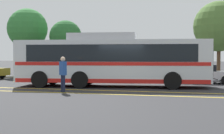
{
  "coord_description": "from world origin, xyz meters",
  "views": [
    {
      "loc": [
        3.91,
        -17.96,
        1.83
      ],
      "look_at": [
        -0.85,
        0.45,
        1.21
      ],
      "focal_mm": 50.0,
      "sensor_mm": 36.0,
      "label": 1
    }
  ],
  "objects_px": {
    "parked_car_3": "(202,73)",
    "tree_2": "(219,26)",
    "tree_1": "(28,29)",
    "transit_bus": "(112,60)",
    "tree_0": "(66,37)",
    "parked_car_1": "(57,72)",
    "pedestrian_0": "(63,72)",
    "parked_car_2": "(120,73)"
  },
  "relations": [
    {
      "from": "transit_bus",
      "to": "tree_2",
      "type": "bearing_deg",
      "value": 129.57
    },
    {
      "from": "transit_bus",
      "to": "parked_car_3",
      "type": "xyz_separation_m",
      "value": [
        5.45,
        4.08,
        -0.96
      ]
    },
    {
      "from": "parked_car_2",
      "to": "tree_1",
      "type": "distance_m",
      "value": 11.41
    },
    {
      "from": "transit_bus",
      "to": "pedestrian_0",
      "type": "xyz_separation_m",
      "value": [
        -1.65,
        -3.59,
        -0.57
      ]
    },
    {
      "from": "tree_1",
      "to": "pedestrian_0",
      "type": "bearing_deg",
      "value": -53.57
    },
    {
      "from": "transit_bus",
      "to": "tree_0",
      "type": "relative_size",
      "value": 2.35
    },
    {
      "from": "tree_0",
      "to": "tree_2",
      "type": "relative_size",
      "value": 0.83
    },
    {
      "from": "parked_car_1",
      "to": "parked_car_3",
      "type": "bearing_deg",
      "value": -88.81
    },
    {
      "from": "parked_car_1",
      "to": "tree_2",
      "type": "xyz_separation_m",
      "value": [
        12.25,
        3.13,
        3.53
      ]
    },
    {
      "from": "transit_bus",
      "to": "parked_car_1",
      "type": "xyz_separation_m",
      "value": [
        -5.49,
        4.08,
        -0.97
      ]
    },
    {
      "from": "parked_car_1",
      "to": "tree_1",
      "type": "xyz_separation_m",
      "value": [
        -4.91,
        4.18,
        3.84
      ]
    },
    {
      "from": "parked_car_2",
      "to": "pedestrian_0",
      "type": "relative_size",
      "value": 2.17
    },
    {
      "from": "tree_1",
      "to": "tree_2",
      "type": "relative_size",
      "value": 1.04
    },
    {
      "from": "parked_car_3",
      "to": "tree_1",
      "type": "height_order",
      "value": "tree_1"
    },
    {
      "from": "tree_1",
      "to": "tree_2",
      "type": "xyz_separation_m",
      "value": [
        17.15,
        -1.05,
        -0.31
      ]
    },
    {
      "from": "pedestrian_0",
      "to": "tree_2",
      "type": "bearing_deg",
      "value": 90.88
    },
    {
      "from": "tree_2",
      "to": "tree_1",
      "type": "bearing_deg",
      "value": 176.5
    },
    {
      "from": "transit_bus",
      "to": "pedestrian_0",
      "type": "height_order",
      "value": "transit_bus"
    },
    {
      "from": "tree_0",
      "to": "tree_2",
      "type": "distance_m",
      "value": 13.13
    },
    {
      "from": "parked_car_2",
      "to": "parked_car_3",
      "type": "height_order",
      "value": "parked_car_3"
    },
    {
      "from": "parked_car_1",
      "to": "parked_car_2",
      "type": "relative_size",
      "value": 1.05
    },
    {
      "from": "parked_car_1",
      "to": "tree_1",
      "type": "relative_size",
      "value": 0.65
    },
    {
      "from": "tree_0",
      "to": "tree_1",
      "type": "distance_m",
      "value": 4.16
    },
    {
      "from": "pedestrian_0",
      "to": "parked_car_2",
      "type": "bearing_deg",
      "value": 120.08
    },
    {
      "from": "parked_car_1",
      "to": "pedestrian_0",
      "type": "xyz_separation_m",
      "value": [
        3.84,
        -7.67,
        0.4
      ]
    },
    {
      "from": "parked_car_1",
      "to": "tree_2",
      "type": "distance_m",
      "value": 13.12
    },
    {
      "from": "tree_1",
      "to": "parked_car_3",
      "type": "bearing_deg",
      "value": -14.78
    },
    {
      "from": "tree_0",
      "to": "pedestrian_0",
      "type": "bearing_deg",
      "value": -67.66
    },
    {
      "from": "parked_car_1",
      "to": "parked_car_3",
      "type": "relative_size",
      "value": 0.88
    },
    {
      "from": "tree_0",
      "to": "parked_car_3",
      "type": "bearing_deg",
      "value": -17.68
    },
    {
      "from": "parked_car_1",
      "to": "pedestrian_0",
      "type": "bearing_deg",
      "value": -152.22
    },
    {
      "from": "pedestrian_0",
      "to": "tree_1",
      "type": "relative_size",
      "value": 0.29
    },
    {
      "from": "transit_bus",
      "to": "tree_0",
      "type": "distance_m",
      "value": 10.29
    },
    {
      "from": "parked_car_2",
      "to": "tree_2",
      "type": "height_order",
      "value": "tree_2"
    },
    {
      "from": "parked_car_1",
      "to": "tree_0",
      "type": "distance_m",
      "value": 4.88
    },
    {
      "from": "parked_car_2",
      "to": "pedestrian_0",
      "type": "bearing_deg",
      "value": -10.98
    },
    {
      "from": "parked_car_3",
      "to": "tree_2",
      "type": "relative_size",
      "value": 0.77
    },
    {
      "from": "pedestrian_0",
      "to": "tree_0",
      "type": "height_order",
      "value": "tree_0"
    },
    {
      "from": "parked_car_3",
      "to": "tree_1",
      "type": "distance_m",
      "value": 16.83
    },
    {
      "from": "parked_car_2",
      "to": "tree_1",
      "type": "relative_size",
      "value": 0.62
    },
    {
      "from": "parked_car_2",
      "to": "tree_2",
      "type": "xyz_separation_m",
      "value": [
        7.22,
        3.05,
        3.54
      ]
    },
    {
      "from": "transit_bus",
      "to": "parked_car_3",
      "type": "height_order",
      "value": "transit_bus"
    }
  ]
}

